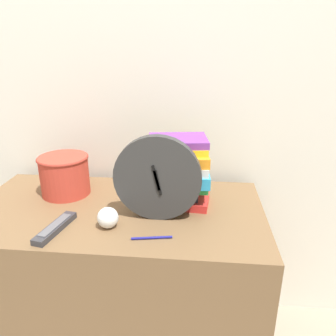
{
  "coord_description": "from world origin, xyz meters",
  "views": [
    {
      "loc": [
        0.29,
        -0.76,
        1.28
      ],
      "look_at": [
        0.19,
        0.29,
        0.87
      ],
      "focal_mm": 35.0,
      "sensor_mm": 36.0,
      "label": 1
    }
  ],
  "objects": [
    {
      "name": "crumpled_paper_ball",
      "position": [
        0.01,
        0.15,
        0.75
      ],
      "size": [
        0.07,
        0.07,
        0.07
      ],
      "color": "white",
      "rests_on": "desk"
    },
    {
      "name": "desk_clock",
      "position": [
        0.16,
        0.23,
        0.86
      ],
      "size": [
        0.3,
        0.04,
        0.3
      ],
      "color": "#333333",
      "rests_on": "desk"
    },
    {
      "name": "basket",
      "position": [
        -0.23,
        0.39,
        0.79
      ],
      "size": [
        0.2,
        0.2,
        0.16
      ],
      "color": "#C63D2D",
      "rests_on": "desk"
    },
    {
      "name": "wall_back",
      "position": [
        0.0,
        0.64,
        1.2
      ],
      "size": [
        6.0,
        0.04,
        2.4
      ],
      "color": "silver",
      "rests_on": "ground_plane"
    },
    {
      "name": "tv_remote",
      "position": [
        -0.16,
        0.11,
        0.72
      ],
      "size": [
        0.08,
        0.2,
        0.02
      ],
      "color": "#333338",
      "rests_on": "desk"
    },
    {
      "name": "book_stack",
      "position": [
        0.22,
        0.35,
        0.85
      ],
      "size": [
        0.27,
        0.23,
        0.25
      ],
      "color": "red",
      "rests_on": "desk"
    },
    {
      "name": "pen",
      "position": [
        0.16,
        0.1,
        0.71
      ],
      "size": [
        0.13,
        0.03,
        0.01
      ],
      "color": "navy",
      "rests_on": "desk"
    },
    {
      "name": "desk",
      "position": [
        0.0,
        0.28,
        0.36
      ],
      "size": [
        1.08,
        0.57,
        0.71
      ],
      "color": "brown",
      "rests_on": "ground_plane"
    }
  ]
}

